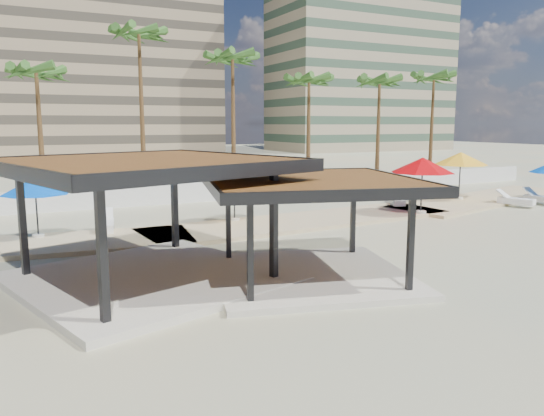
# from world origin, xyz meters

# --- Properties ---
(ground) EXTENTS (200.00, 200.00, 0.00)m
(ground) POSITION_xyz_m (0.00, 0.00, 0.00)
(ground) COLOR tan
(ground) RESTS_ON ground
(promenade) EXTENTS (44.45, 7.97, 0.24)m
(promenade) POSITION_xyz_m (2.00, 7.67, 0.06)
(promenade) COLOR #C6B284
(promenade) RESTS_ON ground
(boundary_wall) EXTENTS (56.00, 0.30, 1.20)m
(boundary_wall) POSITION_xyz_m (0.00, 16.00, 0.60)
(boundary_wall) COLOR silver
(boundary_wall) RESTS_ON ground
(building_mid) EXTENTS (38.00, 16.00, 30.40)m
(building_mid) POSITION_xyz_m (4.00, 78.00, 14.27)
(building_mid) COLOR #847259
(building_mid) RESTS_ON ground
(building_east) EXTENTS (32.00, 15.00, 36.40)m
(building_east) POSITION_xyz_m (48.00, 66.00, 17.27)
(building_east) COLOR gray
(building_east) RESTS_ON ground
(pavilion_central) EXTENTS (7.63, 7.63, 3.17)m
(pavilion_central) POSITION_xyz_m (-2.61, -1.15, 1.89)
(pavilion_central) COLOR beige
(pavilion_central) RESTS_ON ground
(pavilion_west) EXTENTS (9.25, 9.25, 3.79)m
(pavilion_west) POSITION_xyz_m (-7.21, 0.67, 2.26)
(pavilion_west) COLOR beige
(pavilion_west) RESTS_ON ground
(umbrella_b) EXTENTS (2.81, 2.81, 2.45)m
(umbrella_b) POSITION_xyz_m (-1.19, 8.30, 2.28)
(umbrella_b) COLOR beige
(umbrella_b) RESTS_ON promenade
(umbrella_c) EXTENTS (3.80, 3.80, 2.90)m
(umbrella_c) POSITION_xyz_m (8.24, 5.80, 2.67)
(umbrella_c) COLOR beige
(umbrella_c) RESTS_ON promenade
(umbrella_e) EXTENTS (3.61, 3.61, 2.89)m
(umbrella_e) POSITION_xyz_m (14.03, 8.81, 2.67)
(umbrella_e) COLOR beige
(umbrella_e) RESTS_ON promenade
(umbrella_f) EXTENTS (3.13, 3.13, 2.44)m
(umbrella_f) POSITION_xyz_m (-9.89, 8.39, 2.28)
(umbrella_f) COLOR beige
(umbrella_f) RESTS_ON promenade
(lounger_a) EXTENTS (1.09, 2.27, 0.82)m
(lounger_a) POSITION_xyz_m (-7.15, 8.78, 0.38)
(lounger_a) COLOR white
(lounger_a) RESTS_ON promenade
(lounger_b) EXTENTS (1.36, 2.14, 0.77)m
(lounger_b) POSITION_xyz_m (9.17, 9.02, 0.37)
(lounger_b) COLOR white
(lounger_b) RESTS_ON promenade
(lounger_c) EXTENTS (1.38, 2.19, 0.79)m
(lounger_c) POSITION_xyz_m (15.46, 5.84, 0.37)
(lounger_c) COLOR white
(lounger_c) RESTS_ON promenade
(lounger_d) EXTENTS (0.70, 2.06, 0.78)m
(lounger_d) POSITION_xyz_m (17.60, 5.85, 0.37)
(lounger_d) COLOR white
(lounger_d) RESTS_ON promenade
(palm_c) EXTENTS (3.00, 3.00, 8.47)m
(palm_c) POSITION_xyz_m (-9.00, 18.10, 7.35)
(palm_c) COLOR brown
(palm_c) RESTS_ON ground
(palm_d) EXTENTS (3.00, 3.00, 11.12)m
(palm_d) POSITION_xyz_m (-3.00, 18.90, 9.83)
(palm_d) COLOR brown
(palm_d) RESTS_ON ground
(palm_e) EXTENTS (3.00, 3.00, 9.89)m
(palm_e) POSITION_xyz_m (3.00, 18.40, 8.69)
(palm_e) COLOR brown
(palm_e) RESTS_ON ground
(palm_f) EXTENTS (3.00, 3.00, 8.70)m
(palm_f) POSITION_xyz_m (9.00, 18.60, 7.57)
(palm_f) COLOR brown
(palm_f) RESTS_ON ground
(palm_g) EXTENTS (3.00, 3.00, 8.78)m
(palm_g) POSITION_xyz_m (15.00, 18.20, 7.65)
(palm_g) COLOR brown
(palm_g) RESTS_ON ground
(palm_h) EXTENTS (3.00, 3.00, 9.33)m
(palm_h) POSITION_xyz_m (21.00, 18.80, 8.17)
(palm_h) COLOR brown
(palm_h) RESTS_ON ground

